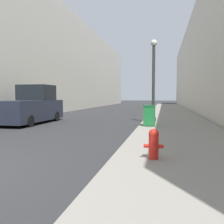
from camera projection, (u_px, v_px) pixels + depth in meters
name	position (u px, v px, depth m)	size (l,w,h in m)	color
sidewalk_right	(173.00, 115.00, 21.27)	(4.00, 60.00, 0.14)	gray
building_left_glass	(37.00, 66.00, 32.17)	(12.00, 60.00, 11.22)	beige
fire_hydrant	(154.00, 143.00, 5.95)	(0.47, 0.36, 0.73)	red
trash_bin	(149.00, 115.00, 12.68)	(0.58, 0.72, 1.05)	#1E7538
lamppost	(154.00, 78.00, 14.84)	(0.38, 0.38, 4.85)	#2D332D
pickup_truck	(31.00, 107.00, 15.29)	(2.20, 5.39, 2.37)	#232838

